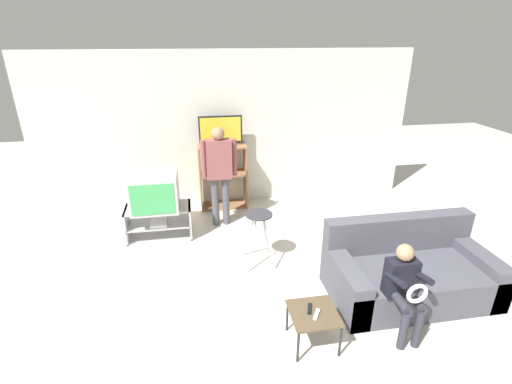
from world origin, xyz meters
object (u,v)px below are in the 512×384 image
remote_control_black (310,309)px  couch (408,272)px  television_flat (221,131)px  folding_stool (259,224)px  snack_table (314,316)px  person_standing_adult (219,168)px  television_main (154,191)px  remote_control_white (317,314)px  person_seated_child (404,285)px  tv_stand (159,222)px  media_shelf (223,176)px

remote_control_black → couch: 1.45m
television_flat → folding_stool: television_flat is taller
snack_table → person_standing_adult: 2.80m
television_main → television_flat: (1.05, 0.93, 0.60)m
snack_table → person_standing_adult: size_ratio=0.29×
folding_stool → remote_control_white: 1.55m
folding_stool → person_seated_child: person_seated_child is taller
tv_stand → snack_table: bearing=-56.3°
tv_stand → couch: 3.45m
tv_stand → television_main: television_main is taller
folding_stool → couch: couch is taller
folding_stool → snack_table: bearing=-79.8°
person_seated_child → media_shelf: bearing=114.1°
tv_stand → snack_table: size_ratio=2.08×
remote_control_black → remote_control_white: same height
tv_stand → television_main: size_ratio=1.42×
television_main → folding_stool: (1.36, -0.91, -0.17)m
remote_control_black → remote_control_white: bearing=-44.0°
folding_stool → couch: 1.85m
remote_control_white → person_seated_child: 0.91m
snack_table → remote_control_black: remote_control_black is taller
remote_control_black → snack_table: bearing=-38.8°
television_main → snack_table: 2.92m
media_shelf → remote_control_black: (0.54, -3.26, -0.19)m
snack_table → couch: bearing=23.1°
tv_stand → television_flat: television_flat is taller
television_main → tv_stand: bearing=36.6°
media_shelf → remote_control_black: size_ratio=7.71×
snack_table → remote_control_white: (0.01, -0.04, 0.05)m
media_shelf → remote_control_white: size_ratio=7.71×
television_main → snack_table: bearing=-55.8°
tv_stand → couch: bearing=-32.1°
media_shelf → remote_control_white: (0.58, -3.34, -0.19)m
folding_stool → media_shelf: bearing=99.3°
television_main → person_standing_adult: bearing=15.1°
tv_stand → person_seated_child: (2.51, -2.39, 0.33)m
tv_stand → person_seated_child: 3.48m
media_shelf → remote_control_white: bearing=-80.2°
folding_stool → remote_control_black: (0.24, -1.43, -0.19)m
television_main → remote_control_black: bearing=-55.8°
folding_stool → person_seated_child: size_ratio=0.75×
television_flat → snack_table: television_flat is taller
remote_control_white → person_standing_adult: 2.83m
television_flat → person_standing_adult: 0.79m
media_shelf → remote_control_black: media_shelf is taller
folding_stool → person_standing_adult: bearing=108.9°
television_flat → remote_control_black: (0.55, -3.28, -0.96)m
tv_stand → person_standing_adult: size_ratio=0.60×
tv_stand → media_shelf: 1.41m
media_shelf → folding_stool: 1.85m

